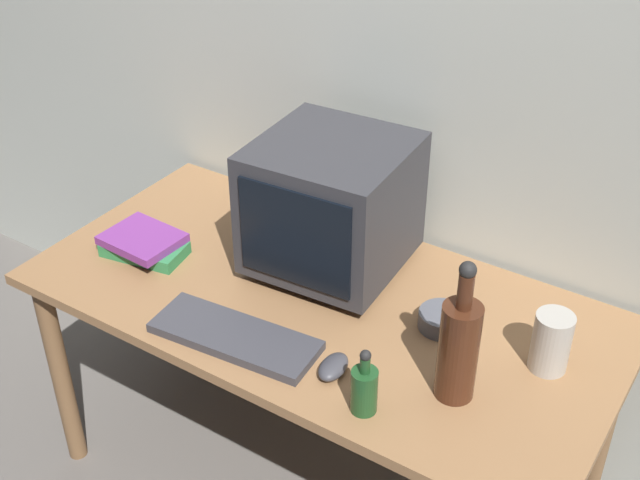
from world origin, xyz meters
name	(u,v)px	position (x,y,z in m)	size (l,w,h in m)	color
back_wall	(411,50)	(0.00, 0.44, 1.25)	(4.00, 0.08, 2.50)	beige
desk	(320,323)	(0.00, 0.00, 0.63)	(1.55, 0.76, 0.72)	#9E7047
crt_monitor	(332,206)	(-0.05, 0.14, 0.91)	(0.40, 0.41, 0.37)	#333338
keyboard	(235,336)	(-0.08, -0.26, 0.73)	(0.42, 0.15, 0.02)	#3F3F47
computer_mouse	(333,367)	(0.18, -0.22, 0.74)	(0.06, 0.10, 0.04)	#3F3F47
bottle_tall	(459,347)	(0.44, -0.13, 0.85)	(0.09, 0.09, 0.36)	#472314
bottle_short	(364,388)	(0.30, -0.29, 0.78)	(0.06, 0.06, 0.17)	#1E4C23
book_stack	(144,244)	(-0.52, -0.10, 0.75)	(0.25, 0.18, 0.06)	#33894C
cd_spindle	(442,320)	(0.32, 0.06, 0.74)	(0.12, 0.12, 0.04)	#595B66
metal_canister	(551,342)	(0.59, 0.07, 0.79)	(0.09, 0.09, 0.15)	#B7B2A8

